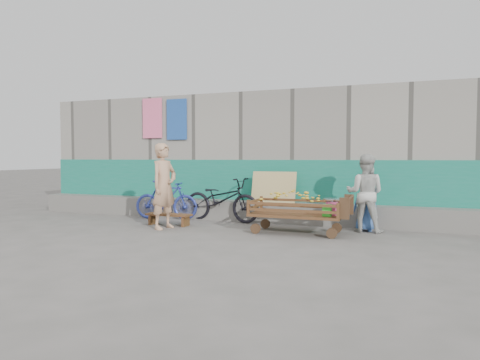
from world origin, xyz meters
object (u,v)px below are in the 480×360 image
at_px(bicycle_dark, 221,199).
at_px(banana_cart, 295,205).
at_px(vendor_man, 164,186).
at_px(child, 365,206).
at_px(bench, 169,217).
at_px(bicycle_blue, 166,200).
at_px(woman, 365,193).

bearing_deg(bicycle_dark, banana_cart, -107.60).
height_order(vendor_man, child, vendor_man).
xyz_separation_m(bench, bicycle_blue, (-0.52, 0.77, 0.27)).
height_order(bench, vendor_man, vendor_man).
bearing_deg(child, bench, -0.05).
bearing_deg(woman, bench, 13.28).
bearing_deg(bicycle_blue, bench, -155.58).
bearing_deg(bicycle_dark, vendor_man, 160.41).
distance_m(bench, child, 4.08).
bearing_deg(bicycle_dark, bench, 145.62).
bearing_deg(bicycle_blue, bicycle_dark, -93.30).
bearing_deg(bicycle_dark, child, -85.60).
bearing_deg(child, woman, 79.65).
relative_size(banana_cart, bicycle_blue, 1.24).
height_order(bench, bicycle_blue, bicycle_blue).
bearing_deg(bench, vendor_man, -71.86).
height_order(bicycle_dark, bicycle_blue, bicycle_dark).
height_order(banana_cart, child, child).
height_order(child, bicycle_blue, child).
distance_m(banana_cart, bicycle_dark, 2.13).
bearing_deg(banana_cart, bench, -179.92).
xyz_separation_m(vendor_man, woman, (3.86, 1.05, -0.11)).
xyz_separation_m(bench, child, (4.00, 0.73, 0.30)).
relative_size(woman, bicycle_blue, 1.00).
height_order(woman, bicycle_dark, woman).
bearing_deg(child, vendor_man, 6.20).
bearing_deg(woman, banana_cart, 31.03).
relative_size(banana_cart, bicycle_dark, 0.99).
bearing_deg(child, banana_cart, 19.75).
xyz_separation_m(banana_cart, bench, (-2.75, -0.00, -0.36)).
height_order(vendor_man, bicycle_dark, vendor_man).
height_order(banana_cart, vendor_man, vendor_man).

